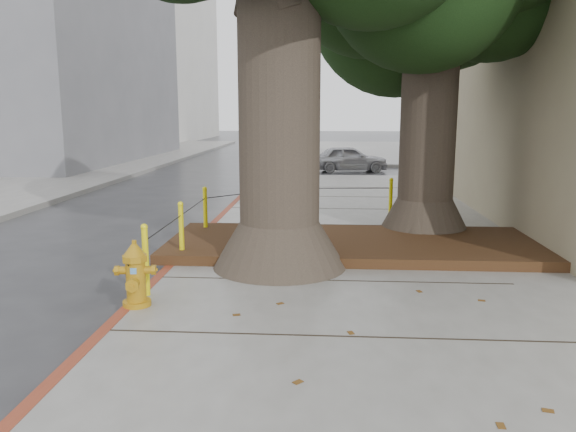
{
  "coord_description": "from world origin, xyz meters",
  "views": [
    {
      "loc": [
        0.39,
        -5.62,
        2.49
      ],
      "look_at": [
        -0.11,
        1.82,
        1.1
      ],
      "focal_mm": 35.0,
      "sensor_mm": 36.0,
      "label": 1
    }
  ],
  "objects_px": {
    "fire_hydrant": "(135,274)",
    "car_silver": "(349,159)",
    "car_red": "(503,159)",
    "car_dark": "(61,155)"
  },
  "relations": [
    {
      "from": "fire_hydrant",
      "to": "car_silver",
      "type": "height_order",
      "value": "car_silver"
    },
    {
      "from": "car_silver",
      "to": "fire_hydrant",
      "type": "bearing_deg",
      "value": 162.24
    },
    {
      "from": "fire_hydrant",
      "to": "car_silver",
      "type": "bearing_deg",
      "value": 71.64
    },
    {
      "from": "car_red",
      "to": "car_dark",
      "type": "distance_m",
      "value": 19.03
    },
    {
      "from": "car_silver",
      "to": "car_dark",
      "type": "height_order",
      "value": "car_dark"
    },
    {
      "from": "car_silver",
      "to": "car_dark",
      "type": "xyz_separation_m",
      "value": [
        -12.58,
        0.21,
        0.09
      ]
    },
    {
      "from": "fire_hydrant",
      "to": "car_red",
      "type": "height_order",
      "value": "car_red"
    },
    {
      "from": "car_red",
      "to": "car_dark",
      "type": "height_order",
      "value": "car_dark"
    },
    {
      "from": "car_silver",
      "to": "car_red",
      "type": "distance_m",
      "value": 6.46
    },
    {
      "from": "car_silver",
      "to": "car_red",
      "type": "xyz_separation_m",
      "value": [
        6.45,
        0.27,
        -0.01
      ]
    }
  ]
}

